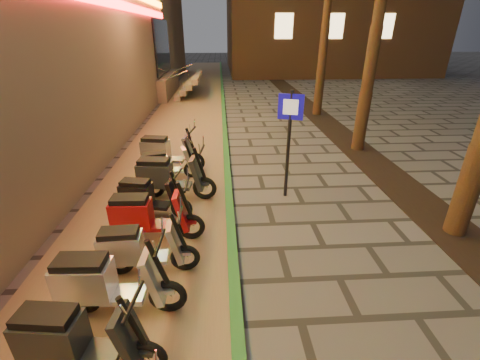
{
  "coord_description": "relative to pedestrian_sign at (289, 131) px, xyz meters",
  "views": [
    {
      "loc": [
        -1.05,
        -3.16,
        3.69
      ],
      "look_at": [
        -0.72,
        2.17,
        1.2
      ],
      "focal_mm": 24.0,
      "sensor_mm": 36.0,
      "label": 1
    }
  ],
  "objects": [
    {
      "name": "scooter_5",
      "position": [
        -2.94,
        -2.6,
        -1.16
      ],
      "size": [
        1.59,
        0.56,
        1.12
      ],
      "rotation": [
        0.0,
        0.0,
        0.04
      ],
      "color": "black",
      "rests_on": "ground"
    },
    {
      "name": "scooter_9",
      "position": [
        -3.05,
        1.0,
        -1.17
      ],
      "size": [
        1.55,
        0.83,
        1.1
      ],
      "rotation": [
        0.0,
        0.0,
        0.31
      ],
      "color": "black",
      "rests_on": "ground"
    },
    {
      "name": "scooter_6",
      "position": [
        -2.98,
        -1.65,
        -1.11
      ],
      "size": [
        1.73,
        0.61,
        1.23
      ],
      "rotation": [
        0.0,
        0.0,
        -0.03
      ],
      "color": "black",
      "rests_on": "ground"
    },
    {
      "name": "scooter_3",
      "position": [
        -3.26,
        -4.28,
        -1.13
      ],
      "size": [
        1.68,
        0.64,
        1.18
      ],
      "rotation": [
        0.0,
        0.0,
        -0.12
      ],
      "color": "black",
      "rests_on": "ground"
    },
    {
      "name": "scooter_4",
      "position": [
        -3.19,
        -3.42,
        -1.1
      ],
      "size": [
        1.77,
        0.62,
        1.25
      ],
      "rotation": [
        0.0,
        0.0,
        -0.04
      ],
      "color": "black",
      "rests_on": "ground"
    },
    {
      "name": "pedestrian_sign",
      "position": [
        0.0,
        0.0,
        0.0
      ],
      "size": [
        0.54,
        0.22,
        2.54
      ],
      "rotation": [
        0.0,
        0.0,
        -0.35
      ],
      "color": "black",
      "rests_on": "ground"
    },
    {
      "name": "parking_strip",
      "position": [
        -3.09,
        6.24,
        -1.64
      ],
      "size": [
        3.4,
        60.0,
        0.01
      ],
      "primitive_type": "cube",
      "color": "#8C7251",
      "rests_on": "ground"
    },
    {
      "name": "scooter_8",
      "position": [
        -2.83,
        0.05,
        -1.08
      ],
      "size": [
        1.86,
        0.72,
        1.31
      ],
      "rotation": [
        0.0,
        0.0,
        -0.12
      ],
      "color": "black",
      "rests_on": "ground"
    },
    {
      "name": "scooter_10",
      "position": [
        -3.14,
        1.82,
        -1.09
      ],
      "size": [
        1.82,
        0.78,
        1.27
      ],
      "rotation": [
        0.0,
        0.0,
        -0.17
      ],
      "color": "black",
      "rests_on": "ground"
    },
    {
      "name": "scooter_7",
      "position": [
        -3.14,
        -0.76,
        -1.17
      ],
      "size": [
        1.56,
        0.7,
        1.09
      ],
      "rotation": [
        0.0,
        0.0,
        -0.2
      ],
      "color": "black",
      "rests_on": "ground"
    },
    {
      "name": "planting_strip",
      "position": [
        3.11,
        1.24,
        -1.64
      ],
      "size": [
        1.2,
        40.0,
        0.02
      ],
      "primitive_type": "cube",
      "color": "black",
      "rests_on": "ground"
    },
    {
      "name": "green_curb",
      "position": [
        -1.39,
        6.24,
        -1.6
      ],
      "size": [
        0.18,
        60.0,
        0.1
      ],
      "primitive_type": "cube",
      "color": "#296F2A",
      "rests_on": "ground"
    },
    {
      "name": "ground",
      "position": [
        -0.49,
        -3.76,
        -1.65
      ],
      "size": [
        120.0,
        120.0,
        0.0
      ],
      "primitive_type": "plane",
      "color": "#474442",
      "rests_on": "ground"
    }
  ]
}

